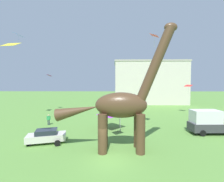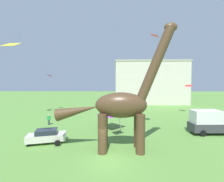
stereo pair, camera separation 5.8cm
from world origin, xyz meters
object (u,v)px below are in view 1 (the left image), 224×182
Objects in this scene: kite_apex at (115,97)px; kite_near_high at (18,35)px; parked_sedan_left at (47,136)px; dinosaur_sculpture at (121,105)px; person_near_flyer at (49,119)px; kite_mid_left at (154,36)px; parked_box_truck at (210,122)px; kite_far_left at (188,86)px; kite_high_left at (11,44)px; festival_canopy_tent at (111,112)px; kite_high_right at (49,75)px.

kite_near_high is at bearing 147.90° from kite_apex.
kite_apex is (7.81, 0.55, 4.42)m from parked_sedan_left.
person_near_flyer is (-11.39, 9.44, -3.56)m from dinosaur_sculpture.
person_near_flyer is (-3.03, 7.72, 0.24)m from parked_sedan_left.
kite_near_high is (-23.08, 7.97, 2.63)m from kite_mid_left.
dinosaur_sculpture is 5.43× the size of kite_near_high.
parked_box_truck is 3.25× the size of kite_mid_left.
dinosaur_sculpture reaches higher than kite_far_left.
parked_box_truck is 3.29× the size of person_near_flyer.
parked_box_truck is at bearing -104.09° from kite_far_left.
kite_far_left is (3.62, 14.43, 4.62)m from parked_box_truck.
kite_high_left is (-21.40, -8.24, 8.34)m from parked_box_truck.
dinosaur_sculpture is at bearing 17.54° from kite_high_left.
festival_canopy_tent is at bearing 161.76° from kite_mid_left.
dinosaur_sculpture is 7.80m from festival_canopy_tent.
parked_sedan_left is 21.52m from kite_near_high.
kite_mid_left is (-7.62, 0.15, 11.48)m from parked_box_truck.
festival_canopy_tent is 21.40m from kite_far_left.
kite_near_high reaches higher than kite_far_left.
kite_high_right is (-5.22, 13.10, 7.69)m from person_near_flyer.
kite_high_left is (-8.57, -5.15, 4.77)m from kite_apex.
kite_near_high is (-17.87, 11.21, 10.54)m from kite_apex.
dinosaur_sculpture is 7.39× the size of person_near_flyer.
festival_canopy_tent is at bearing 22.43° from person_near_flyer.
dinosaur_sculpture is at bearing -76.43° from kite_apex.
parked_box_truck is 34.35m from kite_high_right.
dinosaur_sculpture is 6.53× the size of kite_apex.
parked_box_truck is (20.64, 3.64, 0.84)m from parked_sedan_left.
festival_canopy_tent is at bearing 71.76° from dinosaur_sculpture.
festival_canopy_tent is (-1.17, 7.44, -2.06)m from dinosaur_sculpture.
kite_mid_left is at bearing -38.68° from kite_high_right.
parked_sedan_left is 23.76m from kite_high_right.
kite_near_high is at bearing 160.69° from festival_canopy_tent.
dinosaur_sculpture reaches higher than festival_canopy_tent.
dinosaur_sculpture is at bearing -36.20° from kite_near_high.
person_near_flyer is at bearing 146.52° from kite_apex.
kite_near_high is at bearing 119.63° from kite_high_left.
kite_far_left reaches higher than festival_canopy_tent.
kite_high_left is at bearing -46.05° from person_near_flyer.
parked_sedan_left is at bearing -143.32° from kite_far_left.
kite_high_right is at bearing 135.63° from festival_canopy_tent.
kite_far_left is (11.24, 14.27, -6.86)m from kite_mid_left.
kite_near_high is at bearing 163.08° from parked_box_truck.
kite_mid_left is (16.05, -3.92, 12.08)m from person_near_flyer.
kite_far_left is (17.07, 12.35, 3.72)m from festival_canopy_tent.
kite_far_left reaches higher than kite_apex.
kite_mid_left is 27.60m from kite_high_right.
kite_mid_left is at bearing 0.66° from parked_sedan_left.
kite_mid_left is 1.24× the size of kite_high_left.
festival_canopy_tent is at bearing -44.37° from kite_high_right.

